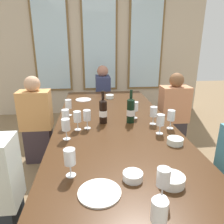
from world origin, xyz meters
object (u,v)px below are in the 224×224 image
(dining_table, at_px, (114,128))
(wine_glass_2, at_px, (77,117))
(tasting_bowl_1, at_px, (110,97))
(wine_bottle_0, at_px, (103,111))
(wine_glass_5, at_px, (66,126))
(tasting_bowl_2, at_px, (133,176))
(wine_glass_0, at_px, (163,178))
(wine_glass_6, at_px, (171,116))
(wine_glass_10, at_px, (159,213))
(wine_glass_8, at_px, (66,116))
(white_plate_1, at_px, (100,192))
(wine_glass_9, at_px, (135,107))
(wine_bottle_1, at_px, (131,110))
(seated_person_1, at_px, (173,116))
(wine_glass_1, at_px, (68,104))
(tasting_bowl_0, at_px, (175,141))
(wine_glass_4, at_px, (160,121))
(seated_person_4, at_px, (103,99))
(seated_person_0, at_px, (37,122))
(wine_glass_11, at_px, (70,157))
(white_plate_0, at_px, (83,100))
(wine_glass_7, at_px, (154,113))
(wine_glass_3, at_px, (87,116))
(tasting_bowl_3, at_px, (171,180))

(dining_table, bearing_deg, wine_glass_2, -156.52)
(tasting_bowl_1, bearing_deg, wine_bottle_0, -99.31)
(wine_glass_5, bearing_deg, tasting_bowl_2, -53.41)
(wine_glass_0, relative_size, wine_glass_6, 1.00)
(wine_glass_10, bearing_deg, wine_glass_8, 112.00)
(wine_glass_6, bearing_deg, wine_glass_2, 176.25)
(white_plate_1, relative_size, wine_glass_9, 1.32)
(wine_bottle_1, distance_m, wine_glass_8, 0.62)
(wine_glass_5, relative_size, seated_person_1, 0.16)
(wine_glass_1, distance_m, wine_glass_2, 0.42)
(tasting_bowl_0, height_order, wine_glass_6, wine_glass_6)
(dining_table, bearing_deg, seated_person_1, 38.25)
(wine_glass_4, bearing_deg, wine_glass_6, 38.00)
(seated_person_4, bearing_deg, wine_bottle_1, -84.59)
(wine_bottle_1, distance_m, seated_person_0, 1.30)
(wine_glass_0, xyz_separation_m, seated_person_4, (-0.12, 2.77, -0.34))
(wine_glass_0, bearing_deg, seated_person_0, 120.71)
(wine_glass_0, height_order, seated_person_1, seated_person_1)
(tasting_bowl_1, bearing_deg, wine_glass_2, -109.96)
(wine_glass_0, bearing_deg, wine_glass_11, 152.68)
(wine_glass_9, bearing_deg, white_plate_0, 125.39)
(wine_glass_11, xyz_separation_m, seated_person_4, (0.35, 2.53, -0.34))
(white_plate_0, xyz_separation_m, wine_glass_7, (0.69, -0.95, 0.11))
(white_plate_0, bearing_deg, wine_glass_0, -77.32)
(wine_glass_0, xyz_separation_m, wine_glass_3, (-0.38, 0.96, -0.00))
(white_plate_1, xyz_separation_m, wine_glass_4, (0.55, 0.70, 0.11))
(seated_person_4, bearing_deg, wine_glass_1, -107.61)
(white_plate_0, distance_m, wine_glass_2, 1.02)
(wine_glass_7, bearing_deg, tasting_bowl_3, -100.05)
(seated_person_4, bearing_deg, tasting_bowl_0, -79.21)
(wine_glass_7, xyz_separation_m, wine_glass_8, (-0.82, -0.00, -0.00))
(tasting_bowl_2, xyz_separation_m, wine_glass_0, (0.12, -0.17, 0.10))
(wine_bottle_1, xyz_separation_m, wine_glass_4, (0.20, -0.29, -0.01))
(wine_glass_3, bearing_deg, white_plate_0, 93.43)
(wine_glass_10, bearing_deg, wine_glass_3, 104.02)
(wine_glass_9, relative_size, seated_person_4, 0.16)
(wine_glass_3, xyz_separation_m, wine_glass_8, (-0.19, 0.04, 0.00))
(wine_glass_8, bearing_deg, tasting_bowl_1, 63.75)
(white_plate_0, height_order, seated_person_0, seated_person_0)
(wine_glass_2, xyz_separation_m, wine_glass_10, (0.38, -1.14, -0.00))
(white_plate_0, height_order, wine_bottle_1, wine_bottle_1)
(wine_glass_6, bearing_deg, wine_glass_0, -113.05)
(tasting_bowl_2, bearing_deg, wine_glass_2, 114.54)
(white_plate_1, distance_m, tasting_bowl_1, 1.95)
(wine_glass_1, relative_size, wine_glass_8, 1.00)
(wine_glass_3, bearing_deg, wine_glass_11, -97.57)
(wine_bottle_1, distance_m, wine_glass_6, 0.38)
(tasting_bowl_1, relative_size, wine_glass_2, 0.64)
(wine_glass_6, relative_size, seated_person_4, 0.16)
(wine_glass_6, distance_m, wine_glass_9, 0.40)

